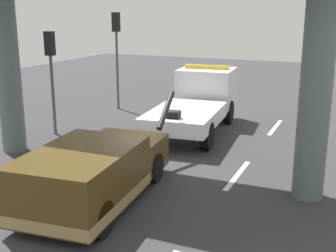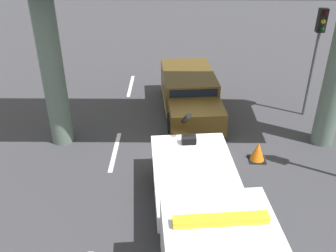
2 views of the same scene
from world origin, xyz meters
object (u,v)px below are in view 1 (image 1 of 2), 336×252
object	(u,v)px
towed_van_green	(93,174)
traffic_light_far	(51,60)
tow_truck_white	(198,100)
traffic_light_mid	(117,40)
traffic_cone_orange	(100,140)

from	to	relation	value
towed_van_green	traffic_light_far	bearing A→B (deg)	45.33
tow_truck_white	traffic_light_mid	world-z (taller)	traffic_light_mid
traffic_light_mid	traffic_cone_orange	xyz separation A→B (m)	(-6.04, -2.70, -3.04)
tow_truck_white	traffic_light_far	bearing A→B (deg)	122.15
tow_truck_white	traffic_light_mid	xyz separation A→B (m)	(1.93, 4.88, 2.17)
tow_truck_white	towed_van_green	distance (m)	7.98
towed_van_green	traffic_cone_orange	xyz separation A→B (m)	(3.86, 2.26, -0.44)
traffic_light_far	traffic_light_mid	world-z (taller)	traffic_light_mid
traffic_light_mid	tow_truck_white	bearing A→B (deg)	-111.59
traffic_cone_orange	tow_truck_white	bearing A→B (deg)	-28.02
traffic_light_far	traffic_light_mid	size ratio (longest dim) A/B	0.86
traffic_light_far	traffic_cone_orange	size ratio (longest dim) A/B	5.70
traffic_light_far	tow_truck_white	bearing A→B (deg)	-57.85
towed_van_green	traffic_light_mid	bearing A→B (deg)	26.60
traffic_cone_orange	towed_van_green	bearing A→B (deg)	-149.66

